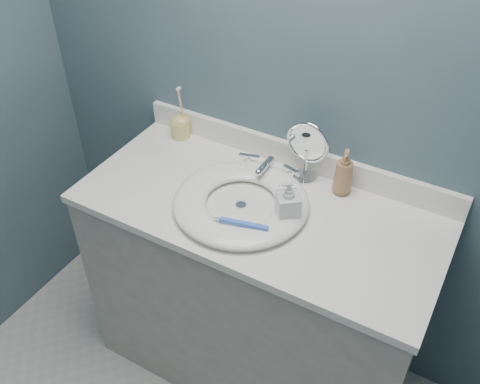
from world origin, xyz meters
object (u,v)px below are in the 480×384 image
Objects in this scene: makeup_mirror at (307,149)px; soap_bottle_clear at (288,202)px; toothbrush_holder at (180,125)px; soap_bottle_amber at (344,172)px.

soap_bottle_clear is at bearing -77.52° from makeup_mirror.
soap_bottle_clear is 0.72× the size of toothbrush_holder.
soap_bottle_clear is (0.04, -0.23, -0.05)m from makeup_mirror.
soap_bottle_amber is (0.14, -0.01, -0.04)m from makeup_mirror.
toothbrush_holder is at bearing 166.06° from soap_bottle_amber.
soap_bottle_clear is at bearing -126.36° from soap_bottle_amber.
makeup_mirror is 0.15m from soap_bottle_amber.
soap_bottle_clear is (-0.10, -0.22, -0.01)m from soap_bottle_amber.
makeup_mirror is at bearing 163.77° from soap_bottle_amber.
toothbrush_holder is (-0.67, 0.01, -0.03)m from soap_bottle_amber.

